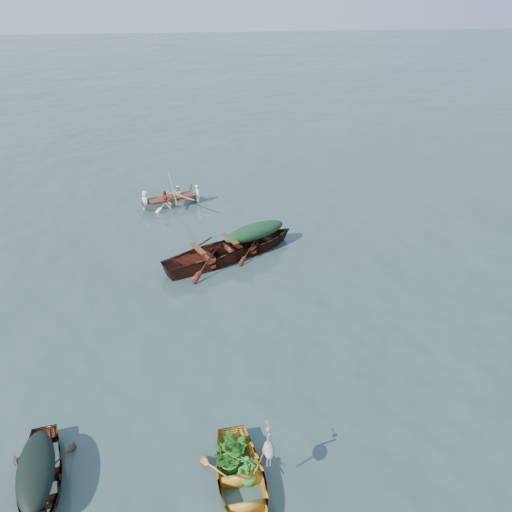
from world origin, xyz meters
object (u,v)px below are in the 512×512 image
(rowed_boat, at_px, (173,205))
(heron, at_px, (269,455))
(dark_covered_boat, at_px, (42,489))
(green_tarp_boat, at_px, (255,250))
(yellow_dinghy, at_px, (242,493))
(open_wooden_boat, at_px, (215,263))

(rowed_boat, distance_m, heron, 13.82)
(dark_covered_boat, xyz_separation_m, green_tarp_boat, (5.15, 9.02, 0.00))
(rowed_boat, bearing_deg, heron, 170.59)
(yellow_dinghy, distance_m, dark_covered_boat, 3.96)
(green_tarp_boat, xyz_separation_m, rowed_boat, (-3.10, 4.17, 0.00))
(green_tarp_boat, height_order, open_wooden_boat, open_wooden_boat)
(heron, bearing_deg, dark_covered_boat, 169.29)
(open_wooden_boat, relative_size, rowed_boat, 1.43)
(green_tarp_boat, distance_m, heron, 9.47)
(rowed_boat, bearing_deg, dark_covered_boat, 151.64)
(yellow_dinghy, bearing_deg, dark_covered_boat, 167.10)
(dark_covered_boat, relative_size, open_wooden_boat, 0.67)
(heron, bearing_deg, open_wooden_boat, 89.26)
(yellow_dinghy, bearing_deg, heron, 5.19)
(yellow_dinghy, relative_size, heron, 3.65)
(open_wooden_boat, height_order, heron, heron)
(dark_covered_boat, distance_m, open_wooden_boat, 9.03)
(yellow_dinghy, distance_m, rowed_boat, 13.81)
(yellow_dinghy, relative_size, rowed_boat, 0.93)
(rowed_boat, height_order, heron, heron)
(green_tarp_boat, relative_size, heron, 4.83)
(dark_covered_boat, bearing_deg, green_tarp_boat, 49.85)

